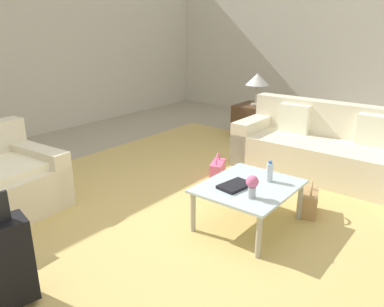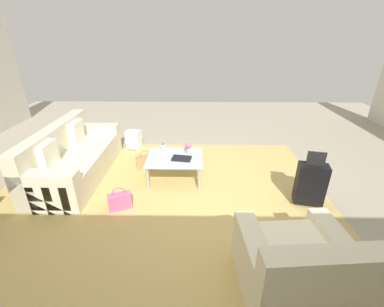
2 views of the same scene
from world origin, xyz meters
name	(u,v)px [view 1 (image 1 of 2)]	position (x,y,z in m)	size (l,w,h in m)	color
ground_plane	(181,225)	(0.00, 0.00, 0.00)	(12.00, 12.00, 0.00)	#A89E89
wall_right	(357,41)	(5.06, 0.00, 1.55)	(0.12, 8.00, 3.10)	beige
area_rug	(202,198)	(0.60, 0.20, 0.00)	(5.20, 4.40, 0.01)	tan
couch	(327,151)	(2.19, -0.60, 0.31)	(0.90, 2.24, 0.89)	beige
coffee_table	(249,190)	(0.40, -0.50, 0.37)	(0.92, 0.78, 0.42)	silver
water_bottle	(270,172)	(0.60, -0.60, 0.51)	(0.06, 0.06, 0.20)	silver
coffee_table_book	(235,186)	(0.28, -0.42, 0.43)	(0.31, 0.20, 0.03)	black
flower_vase	(252,184)	(0.18, -0.65, 0.54)	(0.11, 0.11, 0.21)	#B2B7BC
side_table	(255,120)	(3.20, 1.00, 0.27)	(0.62, 0.62, 0.54)	#513823
table_lamp	(257,80)	(3.20, 1.00, 0.96)	(0.39, 0.39, 0.53)	#ADA899
handbag_pink	(218,170)	(1.13, 0.36, 0.13)	(0.35, 0.25, 0.36)	pink
handbag_tan	(310,202)	(0.99, -0.88, 0.13)	(0.35, 0.24, 0.36)	tan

